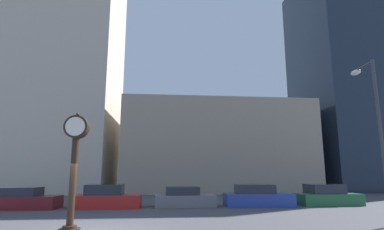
% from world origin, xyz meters
% --- Properties ---
extents(building_tall_tower, '(12.23, 12.00, 35.87)m').
position_xyz_m(building_tall_tower, '(-9.35, 24.00, 17.94)').
color(building_tall_tower, '#BCB29E').
rests_on(building_tall_tower, ground_plane).
extents(building_storefront_row, '(20.75, 12.00, 9.90)m').
position_xyz_m(building_storefront_row, '(8.72, 24.00, 4.95)').
color(building_storefront_row, gray).
rests_on(building_storefront_row, ground_plane).
extents(building_glass_modern, '(13.09, 12.00, 28.37)m').
position_xyz_m(building_glass_modern, '(27.41, 24.00, 14.19)').
color(building_glass_modern, '#1E2838').
rests_on(building_glass_modern, ground_plane).
extents(street_clock, '(0.90, 0.78, 4.49)m').
position_xyz_m(street_clock, '(-0.76, 0.42, 2.68)').
color(street_clock, black).
rests_on(street_clock, ground_plane).
extents(car_maroon, '(4.44, 1.94, 1.26)m').
position_xyz_m(car_maroon, '(-5.83, 7.83, 0.53)').
color(car_maroon, maroon).
rests_on(car_maroon, ground_plane).
extents(car_red, '(4.06, 1.81, 1.41)m').
position_xyz_m(car_red, '(-0.79, 7.93, 0.59)').
color(car_red, red).
rests_on(car_red, ground_plane).
extents(car_grey, '(3.86, 1.81, 1.25)m').
position_xyz_m(car_grey, '(4.04, 8.10, 0.53)').
color(car_grey, slate).
rests_on(car_grey, ground_plane).
extents(car_blue, '(4.37, 1.97, 1.37)m').
position_xyz_m(car_blue, '(8.75, 7.86, 0.58)').
color(car_blue, '#28429E').
rests_on(car_blue, ground_plane).
extents(car_green, '(4.12, 2.01, 1.36)m').
position_xyz_m(car_green, '(13.59, 8.09, 0.57)').
color(car_green, '#236038').
rests_on(car_green, ground_plane).
extents(street_lamp_right, '(0.36, 1.57, 7.15)m').
position_xyz_m(street_lamp_right, '(11.94, 0.65, 4.67)').
color(street_lamp_right, '#38383D').
rests_on(street_lamp_right, ground_plane).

